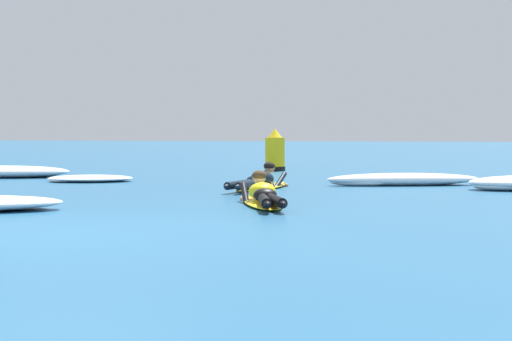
# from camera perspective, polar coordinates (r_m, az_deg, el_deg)

# --- Properties ---
(ground_plane) EXTENTS (120.00, 120.00, 0.00)m
(ground_plane) POSITION_cam_1_polar(r_m,az_deg,el_deg) (18.24, -0.23, -0.55)
(ground_plane) COLOR #235B84
(surfer_near) EXTENTS (1.17, 2.51, 0.55)m
(surfer_near) POSITION_cam_1_polar(r_m,az_deg,el_deg) (11.59, 0.52, -1.86)
(surfer_near) COLOR yellow
(surfer_near) RESTS_ON ground
(surfer_far) EXTENTS (0.94, 2.60, 0.55)m
(surfer_far) POSITION_cam_1_polar(r_m,az_deg,el_deg) (14.77, 0.25, -0.83)
(surfer_far) COLOR yellow
(surfer_far) RESTS_ON ground
(whitewater_front) EXTENTS (2.05, 1.61, 0.14)m
(whitewater_front) POSITION_cam_1_polar(r_m,az_deg,el_deg) (17.38, -11.79, -0.56)
(whitewater_front) COLOR white
(whitewater_front) RESTS_ON ground
(whitewater_mid_left) EXTENTS (3.17, 1.75, 0.28)m
(whitewater_mid_left) POSITION_cam_1_polar(r_m,az_deg,el_deg) (19.34, -17.60, -0.11)
(whitewater_mid_left) COLOR white
(whitewater_mid_left) RESTS_ON ground
(whitewater_back) EXTENTS (3.14, 1.45, 0.25)m
(whitewater_back) POSITION_cam_1_polar(r_m,az_deg,el_deg) (16.06, 10.54, -0.65)
(whitewater_back) COLOR white
(whitewater_back) RESTS_ON ground
(channel_marker_buoy) EXTENTS (0.56, 0.56, 1.14)m
(channel_marker_buoy) POSITION_cam_1_polar(r_m,az_deg,el_deg) (21.46, 1.37, 1.22)
(channel_marker_buoy) COLOR yellow
(channel_marker_buoy) RESTS_ON ground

